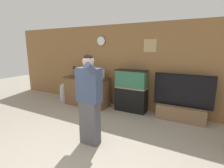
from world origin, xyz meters
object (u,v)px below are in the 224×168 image
(aquarium_on_stand, at_px, (131,91))
(microwave, at_px, (95,74))
(tv_on_stand, at_px, (181,107))
(person_standing, at_px, (89,99))
(trash_bin, at_px, (64,92))
(counter_island, at_px, (87,91))
(knife_block, at_px, (74,72))

(aquarium_on_stand, bearing_deg, microwave, -169.84)
(tv_on_stand, height_order, person_standing, person_standing)
(aquarium_on_stand, distance_m, person_standing, 2.11)
(microwave, xyz_separation_m, person_standing, (1.15, -1.88, -0.14))
(aquarium_on_stand, height_order, person_standing, person_standing)
(tv_on_stand, relative_size, trash_bin, 2.33)
(tv_on_stand, distance_m, person_standing, 2.60)
(person_standing, xyz_separation_m, trash_bin, (-2.52, 1.86, -0.61))
(microwave, relative_size, aquarium_on_stand, 0.39)
(microwave, relative_size, tv_on_stand, 0.33)
(counter_island, xyz_separation_m, knife_block, (-0.54, 0.04, 0.59))
(microwave, distance_m, trash_bin, 1.56)
(knife_block, xyz_separation_m, person_standing, (2.03, -1.91, -0.13))
(person_standing, bearing_deg, tv_on_stand, 55.68)
(aquarium_on_stand, relative_size, person_standing, 0.70)
(microwave, height_order, knife_block, knife_block)
(counter_island, bearing_deg, knife_block, 175.54)
(aquarium_on_stand, height_order, trash_bin, aquarium_on_stand)
(trash_bin, bearing_deg, microwave, 0.69)
(counter_island, relative_size, trash_bin, 2.37)
(counter_island, relative_size, knife_block, 4.54)
(microwave, height_order, aquarium_on_stand, aquarium_on_stand)
(microwave, bearing_deg, tv_on_stand, 4.73)
(aquarium_on_stand, bearing_deg, counter_island, -171.52)
(aquarium_on_stand, distance_m, trash_bin, 2.54)
(aquarium_on_stand, xyz_separation_m, trash_bin, (-2.52, -0.22, -0.30))
(knife_block, height_order, trash_bin, knife_block)
(counter_island, distance_m, knife_block, 0.80)
(knife_block, xyz_separation_m, tv_on_stand, (3.45, 0.19, -0.71))
(counter_island, height_order, person_standing, person_standing)
(knife_block, height_order, tv_on_stand, knife_block)
(trash_bin, bearing_deg, tv_on_stand, 3.33)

